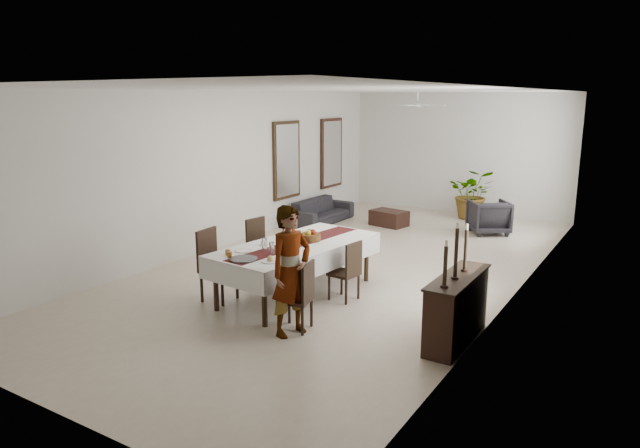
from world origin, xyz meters
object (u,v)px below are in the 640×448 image
(sideboard_body, at_px, (457,310))
(red_pitcher, at_px, (290,232))
(woman, at_px, (291,271))
(sofa, at_px, (321,211))
(dining_table_top, at_px, (297,246))

(sideboard_body, bearing_deg, red_pitcher, 168.78)
(woman, bearing_deg, sofa, 44.10)
(sideboard_body, distance_m, sofa, 7.36)
(woman, distance_m, sideboard_body, 2.18)
(dining_table_top, distance_m, woman, 1.53)
(woman, bearing_deg, red_pitcher, 50.73)
(dining_table_top, xyz_separation_m, woman, (0.79, -1.31, 0.06))
(sofa, bearing_deg, red_pitcher, -153.57)
(dining_table_top, height_order, sideboard_body, sideboard_body)
(red_pitcher, relative_size, sideboard_body, 0.16)
(dining_table_top, xyz_separation_m, sofa, (-2.50, 4.79, -0.51))
(dining_table_top, distance_m, sofa, 5.42)
(red_pitcher, distance_m, sideboard_body, 3.08)
(sideboard_body, bearing_deg, sofa, 135.19)
(dining_table_top, bearing_deg, sideboard_body, -2.21)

